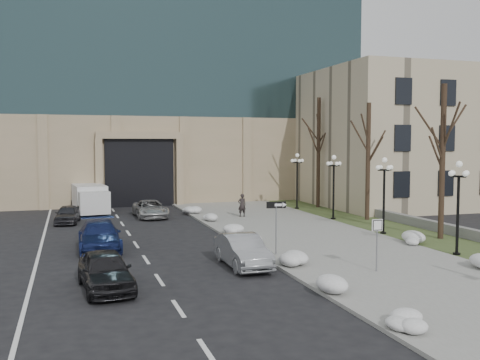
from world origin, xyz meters
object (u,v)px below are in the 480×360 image
object	(u,v)px
pedestrian	(242,205)
lamppost_b	(384,185)
car_a	(105,271)
lamppost_a	(458,195)
car_e	(68,214)
car_c	(99,236)
lamppost_c	(334,178)
car_d	(150,209)
lamppost_d	(297,173)
keep_sign	(377,234)
one_way_sign	(280,211)
car_b	(243,251)
box_truck	(89,198)

from	to	relation	value
pedestrian	lamppost_b	size ratio (longest dim) A/B	0.36
car_a	lamppost_a	size ratio (longest dim) A/B	0.93
car_e	car_c	bearing A→B (deg)	-73.84
lamppost_b	lamppost_c	bearing A→B (deg)	90.00
car_c	car_e	distance (m)	10.51
car_a	car_c	world-z (taller)	car_c
car_d	lamppost_d	distance (m)	12.72
car_a	keep_sign	distance (m)	11.37
car_e	one_way_sign	world-z (taller)	one_way_sign
car_b	lamppost_d	bearing A→B (deg)	59.07
lamppost_b	lamppost_c	size ratio (longest dim) A/B	1.00
car_c	car_e	size ratio (longest dim) A/B	1.39
lamppost_b	keep_sign	bearing A→B (deg)	-124.42
car_c	lamppost_d	world-z (taller)	lamppost_d
lamppost_a	lamppost_b	xyz separation A→B (m)	(0.00, 6.50, 0.00)
car_b	lamppost_d	world-z (taller)	lamppost_d
car_b	lamppost_c	bearing A→B (deg)	47.17
car_c	lamppost_c	size ratio (longest dim) A/B	1.10
pedestrian	lamppost_b	bearing A→B (deg)	119.66
pedestrian	lamppost_d	bearing A→B (deg)	-152.70
box_truck	keep_sign	distance (m)	28.02
lamppost_a	car_e	bearing A→B (deg)	136.55
car_b	lamppost_c	distance (m)	16.18
car_b	one_way_sign	xyz separation A→B (m)	(2.42, 1.52, 1.54)
lamppost_d	car_a	bearing A→B (deg)	-129.87
car_a	lamppost_c	xyz separation A→B (m)	(17.00, 13.86, 2.32)
car_e	keep_sign	size ratio (longest dim) A/B	1.58
car_d	box_truck	distance (m)	6.81
car_e	lamppost_d	size ratio (longest dim) A/B	0.79
pedestrian	keep_sign	xyz separation A→B (m)	(0.25, -17.97, 0.77)
car_d	car_e	size ratio (longest dim) A/B	1.26
one_way_sign	lamppost_a	world-z (taller)	lamppost_a
car_a	lamppost_d	bearing A→B (deg)	44.99
car_c	lamppost_d	bearing A→B (deg)	37.35
car_c	lamppost_a	size ratio (longest dim) A/B	1.10
car_c	box_truck	xyz separation A→B (m)	(0.11, 16.88, 0.29)
one_way_sign	keep_sign	bearing A→B (deg)	-52.13
car_b	lamppost_c	xyz separation A→B (m)	(10.80, 11.82, 2.34)
pedestrian	keep_sign	size ratio (longest dim) A/B	0.72
car_b	car_c	distance (m)	8.39
car_d	lamppost_d	size ratio (longest dim) A/B	1.00
car_e	car_a	bearing A→B (deg)	-78.24
lamppost_a	lamppost_b	world-z (taller)	same
car_c	box_truck	bearing A→B (deg)	90.43
car_a	keep_sign	world-z (taller)	keep_sign
one_way_sign	keep_sign	size ratio (longest dim) A/B	1.16
car_c	lamppost_b	bearing A→B (deg)	-1.06
car_a	lamppost_a	distance (m)	17.18
car_c	one_way_sign	world-z (taller)	one_way_sign
keep_sign	lamppost_d	bearing A→B (deg)	74.24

